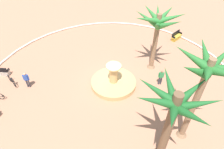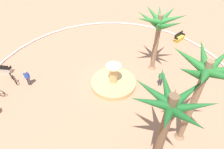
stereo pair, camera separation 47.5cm
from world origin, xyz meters
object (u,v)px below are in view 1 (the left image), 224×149
Objects in this scene: person_cyclist_helmet at (26,79)px; person_pedestrian_stroll at (161,77)px; palm_tree_mid_plaza at (206,77)px; bench_east at (176,37)px; palm_tree_near_fountain at (158,25)px; fountain at (113,82)px; palm_tree_by_curb at (173,112)px; bench_north at (1,72)px; bicycle_red_frame at (12,81)px.

person_pedestrian_stroll is (-5.38, 10.72, -0.02)m from person_cyclist_helmet.
palm_tree_mid_plaza is 14.56m from bench_east.
fountain is at bearing -31.02° from palm_tree_near_fountain.
palm_tree_mid_plaza is at bearing 31.93° from person_pedestrian_stroll.
palm_tree_mid_plaza reaches higher than fountain.
fountain is 2.48× the size of person_cyclist_helmet.
palm_tree_by_curb is 13.03m from person_cyclist_helmet.
fountain reaches higher than bench_east.
bench_east is (-13.22, -3.03, -5.30)m from palm_tree_mid_plaza.
fountain is 0.69× the size of palm_tree_near_fountain.
bench_north is at bearing -60.35° from palm_tree_near_fountain.
palm_tree_by_curb is at bearing 19.61° from palm_tree_near_fountain.
palm_tree_by_curb is at bearing 14.48° from person_pedestrian_stroll.
palm_tree_by_curb reaches higher than bicycle_red_frame.
palm_tree_near_fountain is (-4.02, 2.42, 4.40)m from fountain.
bicycle_red_frame is 13.64m from person_pedestrian_stroll.
fountain is 10.99m from bench_north.
palm_tree_near_fountain reaches higher than bench_north.
palm_tree_mid_plaza is at bearing 12.90° from bench_east.
palm_tree_by_curb reaches higher than person_pedestrian_stroll.
palm_tree_mid_plaza is 4.29× the size of person_cyclist_helmet.
palm_tree_mid_plaza is 4.26× the size of bench_east.
fountain reaches higher than bicycle_red_frame.
fountain is at bearing -130.86° from palm_tree_by_curb.
bench_east is 8.70m from person_pedestrian_stroll.
palm_tree_near_fountain is at bearing 125.72° from bicycle_red_frame.
person_pedestrian_stroll is (-4.54, -2.83, -4.73)m from palm_tree_mid_plaza.
bench_north is at bearing -105.31° from bicycle_red_frame.
palm_tree_by_curb is 3.68× the size of bench_north.
bicycle_red_frame is 0.98× the size of person_cyclist_helmet.
bench_east is 1.00× the size of bench_north.
fountain is 2.52× the size of person_pedestrian_stroll.
bench_east is at bearing 139.80° from bicycle_red_frame.
palm_tree_mid_plaza reaches higher than palm_tree_near_fountain.
palm_tree_by_curb is 0.86× the size of palm_tree_mid_plaza.
bench_north is (3.32, -10.47, 0.03)m from fountain.
palm_tree_mid_plaza is 14.38m from person_cyclist_helmet.
fountain is 2.53× the size of bicycle_red_frame.
bench_north is at bearing -87.82° from palm_tree_mid_plaza.
palm_tree_mid_plaza is 17.96m from bench_north.
bench_north is 2.02m from bicycle_red_frame.
fountain is 4.32m from person_pedestrian_stroll.
palm_tree_near_fountain is at bearing -147.56° from palm_tree_mid_plaza.
palm_tree_by_curb is at bearing -27.13° from palm_tree_mid_plaza.
bench_north reaches higher than bicycle_red_frame.
bench_east reaches higher than bicycle_red_frame.
palm_tree_near_fountain is 3.60× the size of person_cyclist_helmet.
bench_north is (7.34, -12.89, -4.37)m from palm_tree_near_fountain.
person_cyclist_helmet reaches higher than person_pedestrian_stroll.
palm_tree_by_curb is 16.05m from bench_east.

